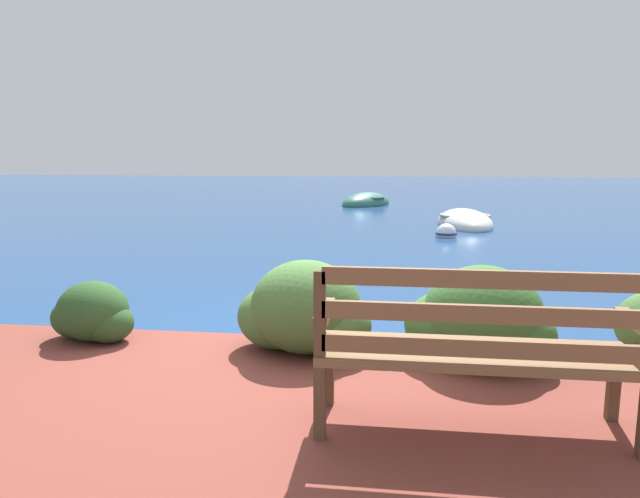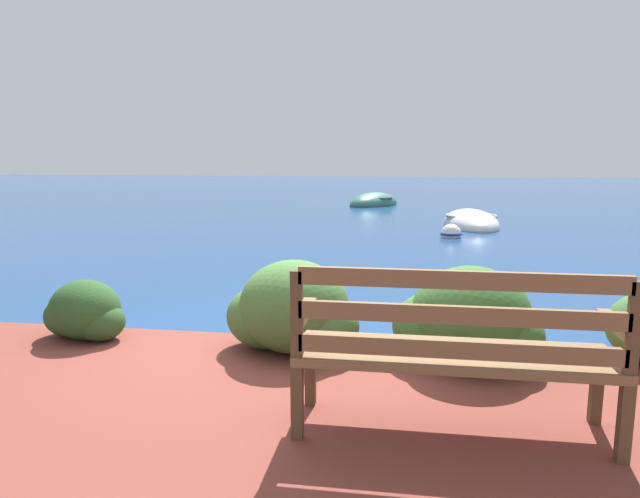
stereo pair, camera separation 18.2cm
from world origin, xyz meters
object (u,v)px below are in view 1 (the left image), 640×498
object	(u,v)px
park_bench	(475,346)
rowboat_mid	(366,203)
rowboat_nearest	(465,223)
mooring_buoy	(446,233)

from	to	relation	value
park_bench	rowboat_mid	bearing A→B (deg)	98.78
park_bench	rowboat_nearest	bearing A→B (deg)	87.45
park_bench	rowboat_nearest	distance (m)	11.14
park_bench	mooring_buoy	world-z (taller)	park_bench
rowboat_nearest	mooring_buoy	bearing A→B (deg)	157.47
park_bench	rowboat_nearest	size ratio (longest dim) A/B	0.62
rowboat_mid	mooring_buoy	distance (m)	7.61
rowboat_nearest	mooring_buoy	size ratio (longest dim) A/B	5.91
rowboat_mid	rowboat_nearest	bearing A→B (deg)	55.10
rowboat_nearest	rowboat_mid	distance (m)	5.94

